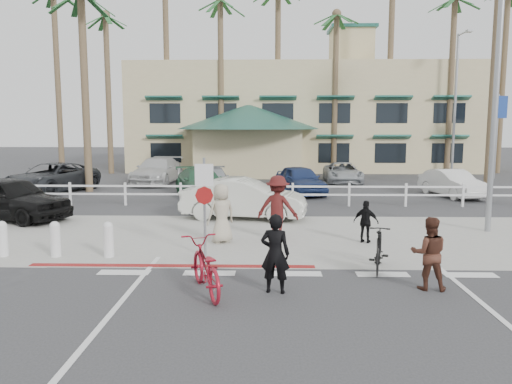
{
  "coord_description": "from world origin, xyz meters",
  "views": [
    {
      "loc": [
        -0.63,
        -10.6,
        3.41
      ],
      "look_at": [
        -1.0,
        3.78,
        1.5
      ],
      "focal_mm": 35.0,
      "sensor_mm": 36.0,
      "label": 1
    }
  ],
  "objects_px": {
    "bike_black": "(379,249)",
    "car_white_sedan": "(244,199)",
    "sign_post": "(205,202)",
    "bike_red": "(205,267)",
    "car_red_compact": "(11,198)"
  },
  "relations": [
    {
      "from": "bike_black",
      "to": "car_red_compact",
      "type": "bearing_deg",
      "value": -12.54
    },
    {
      "from": "car_red_compact",
      "to": "sign_post",
      "type": "bearing_deg",
      "value": -100.67
    },
    {
      "from": "sign_post",
      "to": "car_white_sedan",
      "type": "xyz_separation_m",
      "value": [
        0.76,
        5.36,
        -0.7
      ]
    },
    {
      "from": "sign_post",
      "to": "car_white_sedan",
      "type": "height_order",
      "value": "sign_post"
    },
    {
      "from": "car_white_sedan",
      "to": "bike_black",
      "type": "bearing_deg",
      "value": -143.0
    },
    {
      "from": "sign_post",
      "to": "car_red_compact",
      "type": "distance_m",
      "value": 9.2
    },
    {
      "from": "car_red_compact",
      "to": "bike_black",
      "type": "bearing_deg",
      "value": -95.28
    },
    {
      "from": "bike_red",
      "to": "bike_black",
      "type": "relative_size",
      "value": 1.25
    },
    {
      "from": "bike_red",
      "to": "car_white_sedan",
      "type": "distance_m",
      "value": 8.33
    },
    {
      "from": "sign_post",
      "to": "car_red_compact",
      "type": "bearing_deg",
      "value": 147.5
    },
    {
      "from": "bike_black",
      "to": "car_white_sedan",
      "type": "relative_size",
      "value": 0.37
    },
    {
      "from": "car_white_sedan",
      "to": "car_red_compact",
      "type": "bearing_deg",
      "value": 101.74
    },
    {
      "from": "sign_post",
      "to": "car_white_sedan",
      "type": "bearing_deg",
      "value": 81.98
    },
    {
      "from": "bike_red",
      "to": "car_red_compact",
      "type": "height_order",
      "value": "car_red_compact"
    },
    {
      "from": "bike_red",
      "to": "car_white_sedan",
      "type": "xyz_separation_m",
      "value": [
        0.38,
        8.32,
        0.19
      ]
    }
  ]
}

